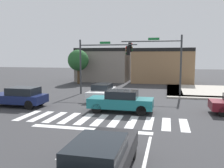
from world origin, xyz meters
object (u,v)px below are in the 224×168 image
car_black (101,157)px  roadside_tree (78,60)px  car_navy (20,97)px  car_teal (121,101)px  traffic_signal_northeast (158,54)px  traffic_signal_northwest (101,57)px  car_white (102,91)px

car_black → roadside_tree: roadside_tree is taller
car_navy → car_teal: bearing=179.6°
traffic_signal_northeast → roadside_tree: traffic_signal_northeast is taller
traffic_signal_northwest → car_black: 17.73m
traffic_signal_northeast → car_teal: size_ratio=1.32×
car_black → roadside_tree: bearing=22.5°
car_white → roadside_tree: size_ratio=0.94×
car_teal → car_black: size_ratio=0.96×
car_navy → car_black: bearing=134.5°
car_navy → roadside_tree: 16.28m
car_teal → traffic_signal_northeast: bearing=-105.6°
traffic_signal_northeast → car_teal: traffic_signal_northeast is taller
car_teal → car_black: car_teal is taller
traffic_signal_northeast → car_white: (-4.88, -3.20, -3.39)m
traffic_signal_northwest → car_navy: size_ratio=1.41×
car_teal → car_navy: bearing=-0.4°
car_black → roadside_tree: (-10.54, 25.49, 2.65)m
traffic_signal_northwest → car_white: (0.83, -2.71, -3.15)m
traffic_signal_northwest → car_white: size_ratio=1.31×
car_teal → car_black: 9.48m
car_navy → car_black: car_navy is taller
roadside_tree → traffic_signal_northeast: bearing=-35.3°
traffic_signal_northeast → car_black: traffic_signal_northeast is taller
car_white → roadside_tree: 13.48m
traffic_signal_northwest → traffic_signal_northeast: bearing=4.9°
car_teal → car_navy: 8.13m
traffic_signal_northeast → car_white: traffic_signal_northeast is taller
traffic_signal_northeast → roadside_tree: bearing=-35.3°
car_white → car_navy: (-5.46, -4.63, 0.05)m
car_teal → car_navy: (-8.13, 0.06, 0.01)m
car_teal → traffic_signal_northwest: bearing=-64.7°
traffic_signal_northeast → traffic_signal_northwest: size_ratio=1.00×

